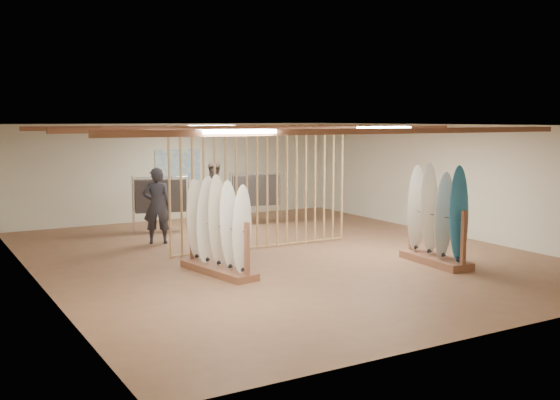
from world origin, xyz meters
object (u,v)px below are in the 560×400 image
rack_right (436,231)px  shopper_b (216,190)px  rack_left (218,241)px  shopper_a (157,201)px  clothing_rack_b (256,190)px  clothing_rack_a (161,196)px

rack_right → shopper_b: size_ratio=0.98×
rack_left → shopper_a: bearing=79.5°
shopper_a → shopper_b: size_ratio=1.01×
rack_left → shopper_b: bearing=56.1°
rack_left → clothing_rack_b: size_ratio=1.35×
rack_left → clothing_rack_b: (3.39, 4.87, 0.33)m
shopper_a → shopper_b: shopper_a is taller
rack_right → clothing_rack_b: size_ratio=1.35×
rack_left → clothing_rack_a: size_ratio=1.34×
rack_right → shopper_a: bearing=133.9°
clothing_rack_b → shopper_a: 3.61m
rack_right → clothing_rack_b: (-0.80, 6.30, 0.28)m
rack_right → shopper_b: 6.71m
rack_left → shopper_b: shopper_b is taller
clothing_rack_b → clothing_rack_a: bearing=-168.3°
clothing_rack_b → shopper_a: bearing=-146.1°
shopper_b → rack_left: bearing=-99.5°
rack_left → clothing_rack_a: bearing=73.0°
rack_right → clothing_rack_a: 7.26m
rack_right → clothing_rack_a: bearing=123.4°
shopper_b → shopper_a: bearing=-131.6°
rack_right → clothing_rack_b: rack_right is taller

